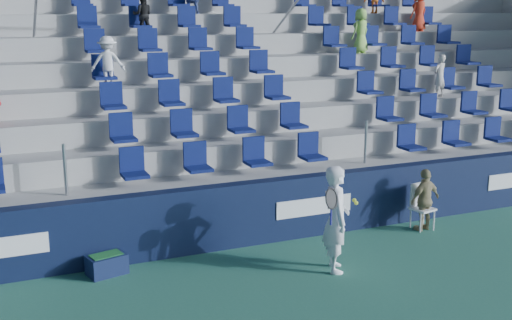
{
  "coord_description": "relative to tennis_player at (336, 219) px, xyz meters",
  "views": [
    {
      "loc": [
        -4.15,
        -7.43,
        4.32
      ],
      "look_at": [
        0.2,
        2.8,
        1.7
      ],
      "focal_mm": 45.0,
      "sensor_mm": 36.0,
      "label": 1
    }
  ],
  "objects": [
    {
      "name": "sponsor_wall",
      "position": [
        -1.07,
        1.73,
        -0.31
      ],
      "size": [
        24.0,
        0.32,
        1.2
      ],
      "color": "#0D1632",
      "rests_on": "ground"
    },
    {
      "name": "ground",
      "position": [
        -1.07,
        -1.42,
        -0.91
      ],
      "size": [
        70.0,
        70.0,
        0.0
      ],
      "primitive_type": "plane",
      "color": "#2E6B54",
      "rests_on": "ground"
    },
    {
      "name": "line_judge_chair",
      "position": [
        2.66,
        1.23,
        -0.39
      ],
      "size": [
        0.48,
        0.49,
        0.92
      ],
      "color": "white",
      "rests_on": "ground"
    },
    {
      "name": "ball_bin",
      "position": [
        -3.6,
        1.33,
        -0.72
      ],
      "size": [
        0.7,
        0.54,
        0.35
      ],
      "color": "#0F193A",
      "rests_on": "ground"
    },
    {
      "name": "grandstand",
      "position": [
        -1.08,
        6.82,
        1.22
      ],
      "size": [
        24.0,
        8.17,
        6.63
      ],
      "color": "#9C9C97",
      "rests_on": "ground"
    },
    {
      "name": "line_judge",
      "position": [
        2.66,
        1.08,
        -0.28
      ],
      "size": [
        0.78,
        0.43,
        1.26
      ],
      "primitive_type": "imported",
      "rotation": [
        0.0,
        0.0,
        3.31
      ],
      "color": "tan",
      "rests_on": "ground"
    },
    {
      "name": "tennis_player",
      "position": [
        0.0,
        0.0,
        0.0
      ],
      "size": [
        0.72,
        0.77,
        1.82
      ],
      "color": "white",
      "rests_on": "ground"
    }
  ]
}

